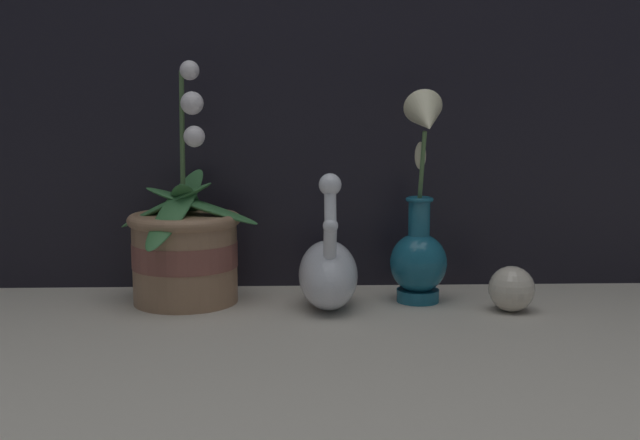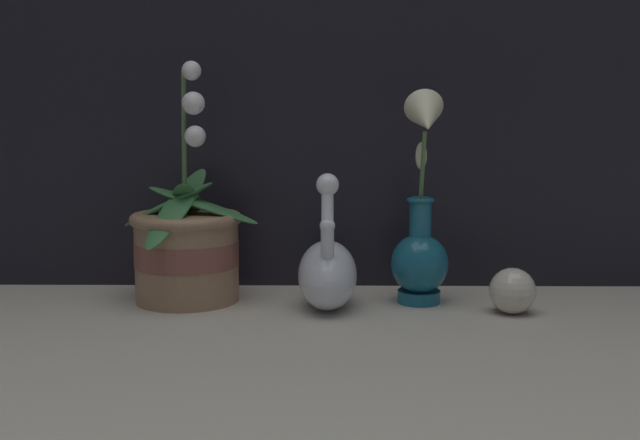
# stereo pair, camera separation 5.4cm
# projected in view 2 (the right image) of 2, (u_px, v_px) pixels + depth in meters

# --- Properties ---
(ground_plane) EXTENTS (2.80, 2.80, 0.00)m
(ground_plane) POSITION_uv_depth(u_px,v_px,m) (333.00, 328.00, 1.08)
(ground_plane) COLOR #BCB2A3
(orchid_potted_plant) EXTENTS (0.24, 0.23, 0.39)m
(orchid_potted_plant) POSITION_uv_depth(u_px,v_px,m) (187.00, 246.00, 1.23)
(orchid_potted_plant) COLOR #9E7556
(orchid_potted_plant) RESTS_ON ground_plane
(swan_figurine) EXTENTS (0.09, 0.18, 0.22)m
(swan_figurine) POSITION_uv_depth(u_px,v_px,m) (327.00, 270.00, 1.18)
(swan_figurine) COLOR white
(swan_figurine) RESTS_ON ground_plane
(blue_vase) EXTENTS (0.09, 0.14, 0.34)m
(blue_vase) POSITION_uv_depth(u_px,v_px,m) (421.00, 233.00, 1.20)
(blue_vase) COLOR #195B75
(blue_vase) RESTS_ON ground_plane
(glass_sphere) EXTENTS (0.07, 0.07, 0.07)m
(glass_sphere) POSITION_uv_depth(u_px,v_px,m) (512.00, 291.00, 1.15)
(glass_sphere) COLOR beige
(glass_sphere) RESTS_ON ground_plane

